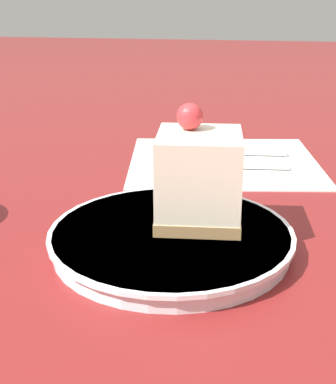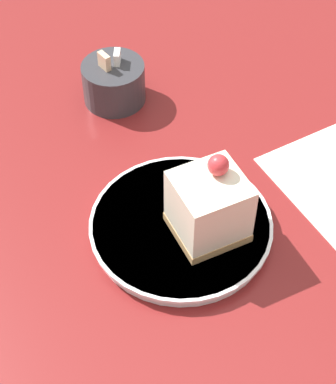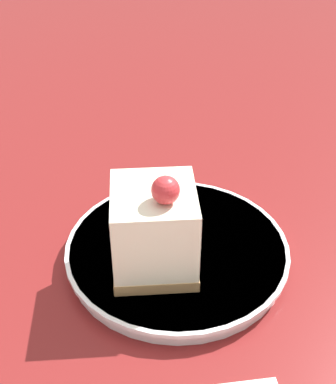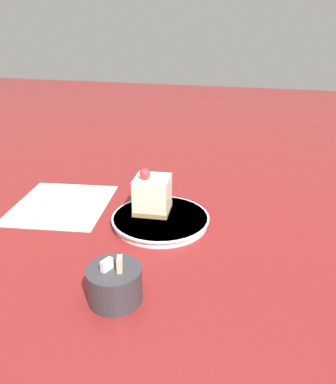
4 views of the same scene
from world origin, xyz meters
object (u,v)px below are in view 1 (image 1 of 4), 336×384
object	(u,v)px
cake_slice	(199,177)
fork	(214,165)
plate	(171,238)
knife	(234,152)

from	to	relation	value
cake_slice	fork	bearing A→B (deg)	-4.24
plate	fork	xyz separation A→B (m)	(0.22, -0.02, -0.01)
cake_slice	knife	xyz separation A→B (m)	(0.26, -0.02, -0.05)
knife	cake_slice	bearing A→B (deg)	171.14
cake_slice	knife	world-z (taller)	cake_slice
cake_slice	fork	size ratio (longest dim) A/B	0.66
plate	fork	size ratio (longest dim) A/B	1.34
fork	knife	bearing A→B (deg)	-23.78
fork	cake_slice	bearing A→B (deg)	176.02
fork	knife	size ratio (longest dim) A/B	0.91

